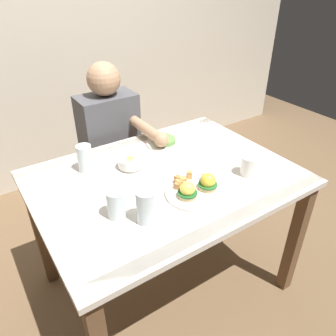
{
  "coord_description": "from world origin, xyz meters",
  "views": [
    {
      "loc": [
        -0.71,
        -1.08,
        1.58
      ],
      "look_at": [
        0.01,
        0.0,
        0.78
      ],
      "focal_mm": 34.98,
      "sensor_mm": 36.0,
      "label": 1
    }
  ],
  "objects_px": {
    "water_glass_near": "(85,160)",
    "water_glass_extra": "(116,205)",
    "dining_table": "(166,194)",
    "side_plate": "(164,142)",
    "eggs_benedict_plate": "(196,189)",
    "coffee_mug": "(250,165)",
    "fork": "(222,146)",
    "diner_person": "(113,143)",
    "water_glass_far": "(146,208)",
    "fruit_bowl": "(131,162)"
  },
  "relations": [
    {
      "from": "water_glass_near",
      "to": "water_glass_extra",
      "type": "distance_m",
      "value": 0.39
    },
    {
      "from": "water_glass_far",
      "to": "fork",
      "type": "bearing_deg",
      "value": 24.57
    },
    {
      "from": "dining_table",
      "to": "side_plate",
      "type": "xyz_separation_m",
      "value": [
        0.17,
        0.27,
        0.12
      ]
    },
    {
      "from": "eggs_benedict_plate",
      "to": "fork",
      "type": "height_order",
      "value": "eggs_benedict_plate"
    },
    {
      "from": "dining_table",
      "to": "diner_person",
      "type": "relative_size",
      "value": 1.05
    },
    {
      "from": "water_glass_near",
      "to": "side_plate",
      "type": "xyz_separation_m",
      "value": [
        0.46,
        0.02,
        -0.04
      ]
    },
    {
      "from": "water_glass_near",
      "to": "water_glass_extra",
      "type": "height_order",
      "value": "water_glass_near"
    },
    {
      "from": "eggs_benedict_plate",
      "to": "water_glass_far",
      "type": "bearing_deg",
      "value": -172.91
    },
    {
      "from": "water_glass_far",
      "to": "side_plate",
      "type": "height_order",
      "value": "water_glass_far"
    },
    {
      "from": "water_glass_near",
      "to": "water_glass_extra",
      "type": "xyz_separation_m",
      "value": [
        -0.03,
        -0.39,
        -0.0
      ]
    },
    {
      "from": "coffee_mug",
      "to": "water_glass_extra",
      "type": "xyz_separation_m",
      "value": [
        -0.65,
        0.07,
        0.0
      ]
    },
    {
      "from": "water_glass_far",
      "to": "water_glass_extra",
      "type": "relative_size",
      "value": 1.16
    },
    {
      "from": "dining_table",
      "to": "eggs_benedict_plate",
      "type": "relative_size",
      "value": 4.44
    },
    {
      "from": "eggs_benedict_plate",
      "to": "water_glass_extra",
      "type": "bearing_deg",
      "value": 171.25
    },
    {
      "from": "water_glass_near",
      "to": "fruit_bowl",
      "type": "bearing_deg",
      "value": -27.34
    },
    {
      "from": "side_plate",
      "to": "diner_person",
      "type": "bearing_deg",
      "value": 116.74
    },
    {
      "from": "fruit_bowl",
      "to": "coffee_mug",
      "type": "xyz_separation_m",
      "value": [
        0.44,
        -0.36,
        0.02
      ]
    },
    {
      "from": "side_plate",
      "to": "diner_person",
      "type": "height_order",
      "value": "diner_person"
    },
    {
      "from": "eggs_benedict_plate",
      "to": "diner_person",
      "type": "relative_size",
      "value": 0.24
    },
    {
      "from": "fork",
      "to": "diner_person",
      "type": "height_order",
      "value": "diner_person"
    },
    {
      "from": "dining_table",
      "to": "eggs_benedict_plate",
      "type": "distance_m",
      "value": 0.23
    },
    {
      "from": "water_glass_far",
      "to": "side_plate",
      "type": "xyz_separation_m",
      "value": [
        0.41,
        0.5,
        -0.05
      ]
    },
    {
      "from": "fruit_bowl",
      "to": "fork",
      "type": "distance_m",
      "value": 0.52
    },
    {
      "from": "coffee_mug",
      "to": "water_glass_near",
      "type": "bearing_deg",
      "value": 143.59
    },
    {
      "from": "fruit_bowl",
      "to": "side_plate",
      "type": "relative_size",
      "value": 0.6
    },
    {
      "from": "dining_table",
      "to": "coffee_mug",
      "type": "distance_m",
      "value": 0.42
    },
    {
      "from": "dining_table",
      "to": "side_plate",
      "type": "distance_m",
      "value": 0.34
    },
    {
      "from": "fruit_bowl",
      "to": "water_glass_near",
      "type": "height_order",
      "value": "water_glass_near"
    },
    {
      "from": "dining_table",
      "to": "water_glass_near",
      "type": "distance_m",
      "value": 0.42
    },
    {
      "from": "fruit_bowl",
      "to": "diner_person",
      "type": "height_order",
      "value": "diner_person"
    },
    {
      "from": "water_glass_extra",
      "to": "side_plate",
      "type": "distance_m",
      "value": 0.64
    },
    {
      "from": "dining_table",
      "to": "coffee_mug",
      "type": "xyz_separation_m",
      "value": [
        0.33,
        -0.2,
        0.16
      ]
    },
    {
      "from": "eggs_benedict_plate",
      "to": "water_glass_extra",
      "type": "relative_size",
      "value": 2.24
    },
    {
      "from": "dining_table",
      "to": "water_glass_near",
      "type": "xyz_separation_m",
      "value": [
        -0.29,
        0.26,
        0.16
      ]
    },
    {
      "from": "water_glass_near",
      "to": "eggs_benedict_plate",
      "type": "bearing_deg",
      "value": -54.24
    },
    {
      "from": "diner_person",
      "to": "water_glass_far",
      "type": "bearing_deg",
      "value": -106.49
    },
    {
      "from": "water_glass_near",
      "to": "side_plate",
      "type": "bearing_deg",
      "value": 2.07
    },
    {
      "from": "dining_table",
      "to": "water_glass_extra",
      "type": "distance_m",
      "value": 0.38
    },
    {
      "from": "fork",
      "to": "diner_person",
      "type": "relative_size",
      "value": 0.13
    },
    {
      "from": "fruit_bowl",
      "to": "coffee_mug",
      "type": "height_order",
      "value": "coffee_mug"
    },
    {
      "from": "fruit_bowl",
      "to": "fork",
      "type": "relative_size",
      "value": 0.81
    },
    {
      "from": "side_plate",
      "to": "dining_table",
      "type": "bearing_deg",
      "value": -122.06
    },
    {
      "from": "fruit_bowl",
      "to": "water_glass_extra",
      "type": "bearing_deg",
      "value": -126.66
    },
    {
      "from": "eggs_benedict_plate",
      "to": "water_glass_near",
      "type": "xyz_separation_m",
      "value": [
        -0.32,
        0.45,
        0.03
      ]
    },
    {
      "from": "diner_person",
      "to": "eggs_benedict_plate",
      "type": "bearing_deg",
      "value": -88.23
    },
    {
      "from": "water_glass_near",
      "to": "water_glass_far",
      "type": "xyz_separation_m",
      "value": [
        0.05,
        -0.48,
        0.0
      ]
    },
    {
      "from": "fork",
      "to": "water_glass_near",
      "type": "distance_m",
      "value": 0.73
    },
    {
      "from": "water_glass_far",
      "to": "side_plate",
      "type": "distance_m",
      "value": 0.64
    },
    {
      "from": "dining_table",
      "to": "fruit_bowl",
      "type": "xyz_separation_m",
      "value": [
        -0.1,
        0.16,
        0.14
      ]
    },
    {
      "from": "coffee_mug",
      "to": "water_glass_near",
      "type": "distance_m",
      "value": 0.78
    }
  ]
}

